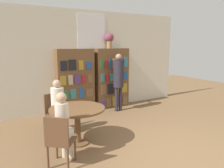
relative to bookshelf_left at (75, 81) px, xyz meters
name	(u,v)px	position (x,y,z in m)	size (l,w,h in m)	color
ground_plane	(178,159)	(0.61, -3.48, -0.93)	(16.00, 16.00, 0.00)	brown
wall_back	(91,61)	(0.61, 0.19, 0.57)	(6.40, 0.07, 3.00)	beige
bookshelf_left	(75,81)	(0.00, 0.00, 0.00)	(1.10, 0.34, 1.88)	brown
bookshelf_right	(112,78)	(1.22, 0.00, 0.00)	(1.10, 0.34, 1.88)	brown
flower_vase	(109,39)	(1.14, 0.00, 1.23)	(0.28, 0.28, 0.47)	#997047
reading_table	(77,114)	(-0.71, -2.02, -0.32)	(1.11, 1.11, 0.75)	brown
chair_near_camera	(59,139)	(-1.27, -2.71, -0.44)	(0.56, 0.56, 0.88)	brown
chair_left_side	(55,111)	(-0.93, -1.15, -0.44)	(0.49, 0.49, 0.88)	brown
seated_reader_left	(59,103)	(-0.89, -1.33, -0.23)	(0.36, 0.41, 1.23)	beige
seated_reader_right	(63,124)	(-1.15, -2.56, -0.25)	(0.38, 0.39, 1.23)	beige
librarian_standing	(119,76)	(1.17, -0.50, 0.13)	(0.31, 0.58, 1.73)	#28232D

